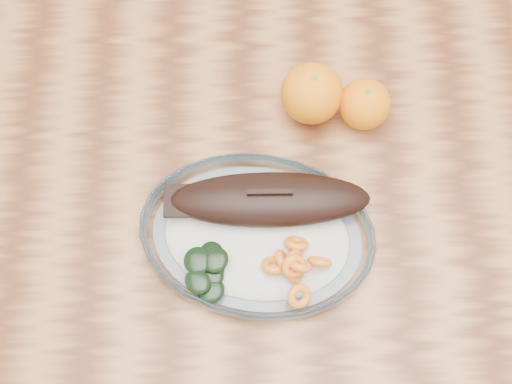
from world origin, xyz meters
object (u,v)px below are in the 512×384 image
plated_meal (258,232)px  orange_left (312,93)px  orange_right (364,104)px  dining_table (313,233)px

plated_meal → orange_left: 0.21m
plated_meal → orange_left: bearing=77.7°
plated_meal → orange_left: orange_left is taller
plated_meal → orange_right: (0.16, 0.18, 0.02)m
orange_left → orange_right: (0.07, -0.01, -0.01)m
plated_meal → orange_right: 0.24m
orange_left → plated_meal: bearing=-112.5°
plated_meal → orange_right: bearing=59.5°
plated_meal → orange_right: plated_meal is taller
dining_table → plated_meal: 0.15m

